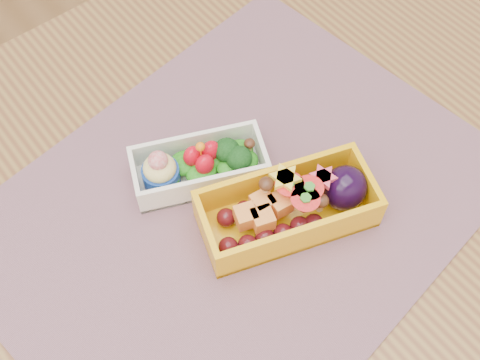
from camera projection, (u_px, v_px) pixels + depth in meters
table at (265, 227)px, 0.79m from camera, size 1.20×0.80×0.75m
placemat at (238, 204)px, 0.69m from camera, size 0.61×0.50×0.00m
bento_white at (199, 166)px, 0.69m from camera, size 0.17×0.12×0.06m
bento_yellow at (291, 207)px, 0.65m from camera, size 0.21×0.14×0.06m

